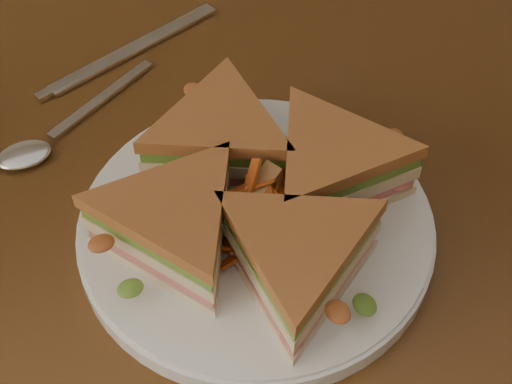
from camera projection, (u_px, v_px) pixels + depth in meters
The scene contains 6 objects.
table at pixel (208, 251), 0.68m from camera, with size 1.20×0.80×0.75m.
plate at pixel (256, 227), 0.56m from camera, with size 0.28×0.28×0.02m, color white.
sandwich_wedges at pixel (256, 196), 0.54m from camera, with size 0.27×0.27×0.06m.
crisps_mound at pixel (256, 200), 0.54m from camera, with size 0.09×0.09×0.05m, color #C45019, non-canonical shape.
spoon at pixel (44, 141), 0.63m from camera, with size 0.17×0.10×0.01m.
knife at pixel (124, 54), 0.71m from camera, with size 0.21×0.08×0.00m.
Camera 1 is at (-0.13, -0.38, 1.20)m, focal length 50.00 mm.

